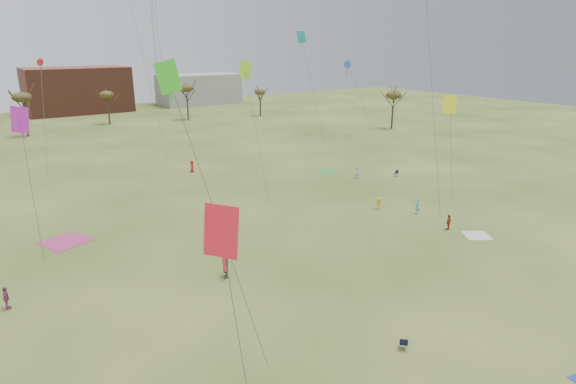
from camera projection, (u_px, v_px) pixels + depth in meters
ground at (381, 303)px, 35.22m from camera, size 260.00×260.00×0.00m
spectator_fore_a at (449, 222)px, 48.77m from camera, size 1.02×0.61×1.63m
spectator_fore_c at (226, 267)px, 38.81m from camera, size 1.15×1.74×1.79m
flyer_mid_b at (379, 203)px, 54.86m from camera, size 0.79×1.05×1.44m
flyer_mid_c at (417, 206)px, 53.35m from camera, size 0.65×0.44×1.72m
spectator_mid_d at (6, 298)px, 34.17m from camera, size 0.50×1.06×1.77m
spectator_mid_e at (358, 172)px, 67.18m from camera, size 1.08×1.09×1.78m
flyer_far_b at (192, 166)px, 70.50m from camera, size 1.00×1.02×1.78m
blanket_cream at (477, 236)px, 47.47m from camera, size 3.37×3.37×0.03m
blanket_plum at (66, 241)px, 46.07m from camera, size 4.95×4.95×0.03m
blanket_olive at (327, 171)px, 71.17m from camera, size 3.48×3.48×0.03m
camp_chair_center at (403, 345)px, 29.86m from camera, size 0.74×0.74×0.87m
camp_chair_right at (396, 174)px, 68.46m from camera, size 0.62×0.58×0.87m
kites_aloft at (198, 23)px, 56.46m from camera, size 50.95×56.91×27.81m
tree_line at (81, 103)px, 93.51m from camera, size 117.44×49.32×8.91m
building_brick at (77, 90)px, 130.12m from camera, size 26.00×16.00×12.00m
building_grey at (199, 89)px, 148.07m from camera, size 24.00×12.00×9.00m
radio_tower at (156, 40)px, 143.70m from camera, size 1.51×1.72×41.00m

